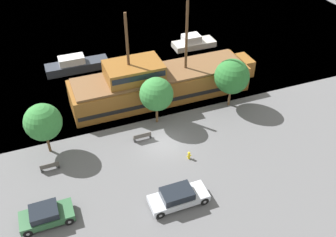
{
  "coord_description": "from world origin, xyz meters",
  "views": [
    {
      "loc": [
        -9.13,
        -25.11,
        23.65
      ],
      "look_at": [
        1.28,
        2.0,
        1.2
      ],
      "focal_mm": 40.0,
      "sensor_mm": 36.0,
      "label": 1
    }
  ],
  "objects_px": {
    "moored_boat_dockside": "(76,65)",
    "parked_car_curb_mid": "(178,197)",
    "parked_car_curb_front": "(46,215)",
    "bench_promenade_west": "(142,136)",
    "pirate_ship": "(159,83)",
    "moored_boat_outer": "(193,42)",
    "fire_hydrant": "(189,155)",
    "bench_promenade_east": "(50,166)"
  },
  "relations": [
    {
      "from": "pirate_ship",
      "to": "bench_promenade_west",
      "type": "distance_m",
      "value": 7.7
    },
    {
      "from": "parked_car_curb_mid",
      "to": "moored_boat_dockside",
      "type": "bearing_deg",
      "value": 99.06
    },
    {
      "from": "moored_boat_outer",
      "to": "parked_car_curb_mid",
      "type": "bearing_deg",
      "value": -116.59
    },
    {
      "from": "moored_boat_dockside",
      "to": "parked_car_curb_mid",
      "type": "bearing_deg",
      "value": -80.94
    },
    {
      "from": "parked_car_curb_front",
      "to": "bench_promenade_west",
      "type": "bearing_deg",
      "value": 33.55
    },
    {
      "from": "moored_boat_dockside",
      "to": "bench_promenade_west",
      "type": "bearing_deg",
      "value": -77.18
    },
    {
      "from": "parked_car_curb_front",
      "to": "bench_promenade_east",
      "type": "bearing_deg",
      "value": 80.79
    },
    {
      "from": "parked_car_curb_front",
      "to": "bench_promenade_west",
      "type": "distance_m",
      "value": 11.59
    },
    {
      "from": "parked_car_curb_front",
      "to": "bench_promenade_west",
      "type": "relative_size",
      "value": 2.32
    },
    {
      "from": "parked_car_curb_mid",
      "to": "bench_promenade_west",
      "type": "relative_size",
      "value": 2.75
    },
    {
      "from": "pirate_ship",
      "to": "parked_car_curb_mid",
      "type": "xyz_separation_m",
      "value": [
        -3.75,
        -14.76,
        -1.06
      ]
    },
    {
      "from": "moored_boat_outer",
      "to": "bench_promenade_west",
      "type": "xyz_separation_m",
      "value": [
        -12.53,
        -16.12,
        -0.21
      ]
    },
    {
      "from": "parked_car_curb_front",
      "to": "bench_promenade_east",
      "type": "relative_size",
      "value": 2.44
    },
    {
      "from": "moored_boat_dockside",
      "to": "bench_promenade_east",
      "type": "height_order",
      "value": "moored_boat_dockside"
    },
    {
      "from": "pirate_ship",
      "to": "parked_car_curb_front",
      "type": "relative_size",
      "value": 5.24
    },
    {
      "from": "moored_boat_dockside",
      "to": "parked_car_curb_front",
      "type": "xyz_separation_m",
      "value": [
        -6.13,
        -21.92,
        -0.02
      ]
    },
    {
      "from": "parked_car_curb_front",
      "to": "parked_car_curb_mid",
      "type": "distance_m",
      "value": 10.12
    },
    {
      "from": "moored_boat_dockside",
      "to": "parked_car_curb_mid",
      "type": "height_order",
      "value": "moored_boat_dockside"
    },
    {
      "from": "bench_promenade_west",
      "to": "moored_boat_dockside",
      "type": "bearing_deg",
      "value": 102.82
    },
    {
      "from": "parked_car_curb_front",
      "to": "pirate_ship",
      "type": "bearing_deg",
      "value": 43.11
    },
    {
      "from": "fire_hydrant",
      "to": "bench_promenade_west",
      "type": "xyz_separation_m",
      "value": [
        -3.15,
        3.96,
        0.03
      ]
    },
    {
      "from": "moored_boat_outer",
      "to": "parked_car_curb_front",
      "type": "bearing_deg",
      "value": -134.56
    },
    {
      "from": "parked_car_curb_mid",
      "to": "bench_promenade_east",
      "type": "distance_m",
      "value": 11.7
    },
    {
      "from": "moored_boat_dockside",
      "to": "parked_car_curb_front",
      "type": "relative_size",
      "value": 1.92
    },
    {
      "from": "moored_boat_dockside",
      "to": "moored_boat_outer",
      "type": "xyz_separation_m",
      "value": [
        16.06,
        0.6,
        -0.08
      ]
    },
    {
      "from": "pirate_ship",
      "to": "parked_car_curb_mid",
      "type": "height_order",
      "value": "pirate_ship"
    },
    {
      "from": "pirate_ship",
      "to": "moored_boat_outer",
      "type": "xyz_separation_m",
      "value": [
        8.49,
        9.71,
        -1.15
      ]
    },
    {
      "from": "moored_boat_dockside",
      "to": "bench_promenade_east",
      "type": "xyz_separation_m",
      "value": [
        -5.24,
        -16.46,
        -0.29
      ]
    },
    {
      "from": "parked_car_curb_front",
      "to": "bench_promenade_west",
      "type": "height_order",
      "value": "parked_car_curb_front"
    },
    {
      "from": "moored_boat_outer",
      "to": "bench_promenade_east",
      "type": "xyz_separation_m",
      "value": [
        -21.3,
        -17.06,
        -0.21
      ]
    },
    {
      "from": "pirate_ship",
      "to": "bench_promenade_west",
      "type": "bearing_deg",
      "value": -122.16
    },
    {
      "from": "fire_hydrant",
      "to": "bench_promenade_east",
      "type": "xyz_separation_m",
      "value": [
        -11.92,
        3.02,
        0.02
      ]
    },
    {
      "from": "parked_car_curb_front",
      "to": "bench_promenade_east",
      "type": "distance_m",
      "value": 5.55
    },
    {
      "from": "bench_promenade_west",
      "to": "parked_car_curb_mid",
      "type": "bearing_deg",
      "value": -88.1
    },
    {
      "from": "pirate_ship",
      "to": "moored_boat_outer",
      "type": "distance_m",
      "value": 12.95
    },
    {
      "from": "pirate_ship",
      "to": "fire_hydrant",
      "type": "distance_m",
      "value": 10.5
    },
    {
      "from": "fire_hydrant",
      "to": "pirate_ship",
      "type": "bearing_deg",
      "value": 85.13
    },
    {
      "from": "bench_promenade_west",
      "to": "moored_boat_outer",
      "type": "bearing_deg",
      "value": 52.15
    },
    {
      "from": "fire_hydrant",
      "to": "bench_promenade_east",
      "type": "relative_size",
      "value": 0.47
    },
    {
      "from": "bench_promenade_west",
      "to": "fire_hydrant",
      "type": "bearing_deg",
      "value": -51.51
    },
    {
      "from": "parked_car_curb_mid",
      "to": "pirate_ship",
      "type": "bearing_deg",
      "value": 75.73
    },
    {
      "from": "parked_car_curb_mid",
      "to": "bench_promenade_east",
      "type": "relative_size",
      "value": 2.89
    }
  ]
}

